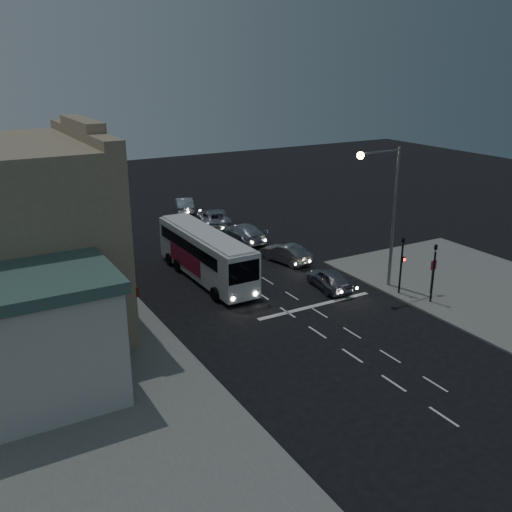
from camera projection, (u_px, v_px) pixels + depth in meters
ground at (307, 325)px, 31.94m from camera, size 120.00×120.00×0.00m
sidewalk_far at (38, 321)px, 32.38m from camera, size 12.00×50.00×0.12m
road_markings at (294, 300)px, 35.25m from camera, size 8.00×30.55×0.01m
tour_bus at (206, 253)px, 38.27m from camera, size 2.59×10.90×3.34m
car_suv at (329, 279)px, 36.87m from camera, size 2.15×4.19×1.36m
car_sedan_a at (286, 253)px, 41.77m from camera, size 2.38×4.39×1.37m
car_sedan_b at (243, 232)px, 46.75m from camera, size 2.05×5.03×1.46m
car_sedan_c at (214, 218)px, 50.89m from camera, size 4.13×6.14×1.56m
car_extra at (184, 205)px, 55.65m from camera, size 2.87×4.76×1.48m
traffic_signal_main at (402, 259)px, 35.36m from camera, size 0.25×0.35×4.10m
traffic_signal_side at (434, 266)px, 34.07m from camera, size 0.18×0.15×4.10m
regulatory_sign at (433, 271)px, 35.59m from camera, size 0.45×0.12×2.20m
streetlight at (387, 202)px, 35.34m from camera, size 3.32×0.44×9.00m
main_building at (8, 237)px, 30.28m from camera, size 10.12×12.00×11.00m
low_building_south at (29, 340)px, 23.74m from camera, size 7.40×5.40×5.70m
street_tree at (85, 208)px, 38.97m from camera, size 4.00×4.00×6.20m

